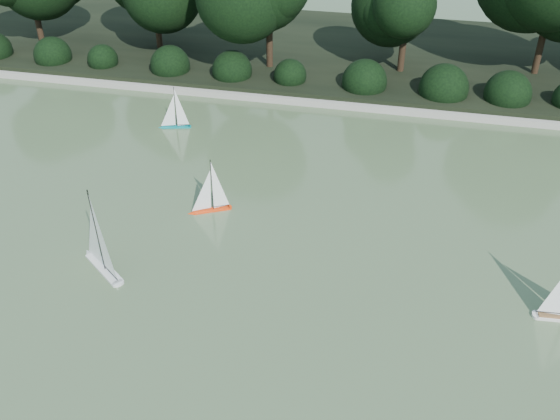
# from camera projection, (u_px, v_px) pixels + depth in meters

# --- Properties ---
(ground) EXTENTS (80.00, 80.00, 0.00)m
(ground) POSITION_uv_depth(u_px,v_px,m) (294.00, 335.00, 10.26)
(ground) COLOR #425633
(ground) RESTS_ON ground
(pond_coping) EXTENTS (40.00, 0.35, 0.18)m
(pond_coping) POSITION_uv_depth(u_px,v_px,m) (358.00, 106.00, 17.49)
(pond_coping) COLOR gray
(pond_coping) RESTS_ON ground
(far_bank) EXTENTS (40.00, 8.00, 0.30)m
(far_bank) POSITION_uv_depth(u_px,v_px,m) (372.00, 55.00, 20.69)
(far_bank) COLOR black
(far_bank) RESTS_ON ground
(shrub_hedge) EXTENTS (29.10, 1.10, 1.10)m
(shrub_hedge) POSITION_uv_depth(u_px,v_px,m) (362.00, 82.00, 18.02)
(shrub_hedge) COLOR black
(shrub_hedge) RESTS_ON ground
(sailboat_white_a) EXTENTS (1.21, 1.00, 1.91)m
(sailboat_white_a) POSITION_uv_depth(u_px,v_px,m) (99.00, 254.00, 11.56)
(sailboat_white_a) COLOR silver
(sailboat_white_a) RESTS_ON ground
(sailboat_orange) EXTENTS (0.90, 0.56, 1.31)m
(sailboat_orange) POSITION_uv_depth(u_px,v_px,m) (208.00, 203.00, 13.17)
(sailboat_orange) COLOR #FB380B
(sailboat_orange) RESTS_ON ground
(sailboat_teal) EXTENTS (0.89, 0.35, 1.22)m
(sailboat_teal) POSITION_uv_depth(u_px,v_px,m) (173.00, 121.00, 16.47)
(sailboat_teal) COLOR #09787C
(sailboat_teal) RESTS_ON ground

